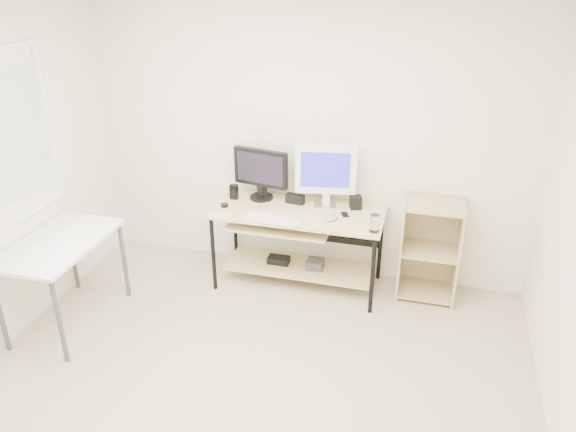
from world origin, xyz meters
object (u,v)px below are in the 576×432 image
at_px(desk, 296,231).
at_px(shelf_unit, 430,248).
at_px(white_imac, 326,171).
at_px(audio_controller, 234,192).
at_px(black_monitor, 261,171).
at_px(side_table, 60,251).

relative_size(desk, shelf_unit, 1.67).
bearing_deg(desk, white_imac, 34.71).
bearing_deg(audio_controller, white_imac, 13.11).
xyz_separation_m(shelf_unit, black_monitor, (-1.54, -0.00, 0.57)).
height_order(side_table, audio_controller, audio_controller).
bearing_deg(black_monitor, audio_controller, -152.35).
distance_m(desk, white_imac, 0.61).
distance_m(side_table, shelf_unit, 3.09).
distance_m(black_monitor, audio_controller, 0.32).
relative_size(shelf_unit, audio_controller, 6.36).
bearing_deg(white_imac, shelf_unit, -9.27).
bearing_deg(black_monitor, desk, -13.86).
bearing_deg(white_imac, desk, -154.77).
bearing_deg(black_monitor, shelf_unit, 9.62).
relative_size(side_table, white_imac, 1.75).
height_order(black_monitor, white_imac, white_imac).
bearing_deg(white_imac, black_monitor, 170.33).
bearing_deg(black_monitor, white_imac, 9.37).
distance_m(black_monitor, white_imac, 0.60).
bearing_deg(desk, side_table, -147.35).
bearing_deg(desk, shelf_unit, 7.77).
relative_size(desk, black_monitor, 2.91).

